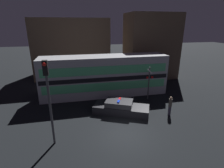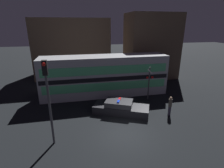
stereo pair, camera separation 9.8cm
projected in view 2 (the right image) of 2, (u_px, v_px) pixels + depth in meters
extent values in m
plane|color=black|center=(125.00, 135.00, 12.87)|extent=(120.00, 120.00, 0.00)
cube|color=#B7BABF|center=(105.00, 76.00, 19.76)|extent=(14.00, 2.88, 4.47)
cube|color=black|center=(107.00, 79.00, 18.41)|extent=(13.72, 0.03, 0.45)
cube|color=#59D88C|center=(107.00, 87.00, 18.67)|extent=(13.30, 0.02, 0.89)
cube|color=#59D88C|center=(107.00, 70.00, 18.09)|extent=(13.30, 0.02, 0.89)
cube|color=black|center=(121.00, 109.00, 16.02)|extent=(5.28, 3.72, 0.71)
cube|color=#333338|center=(119.00, 103.00, 15.87)|extent=(2.84, 2.44, 0.47)
cube|color=blue|center=(118.00, 101.00, 15.53)|extent=(0.41, 0.57, 0.12)
cube|color=red|center=(120.00, 99.00, 16.02)|extent=(0.41, 0.57, 0.12)
cylinder|color=#3F384C|center=(169.00, 111.00, 15.57)|extent=(0.25, 0.25, 0.85)
cylinder|color=#595147|center=(170.00, 103.00, 15.32)|extent=(0.30, 0.30, 0.70)
sphere|color=tan|center=(171.00, 98.00, 15.17)|extent=(0.23, 0.23, 0.23)
cylinder|color=#4C4C51|center=(149.00, 84.00, 18.53)|extent=(0.13, 0.13, 3.56)
sphere|color=red|center=(147.00, 78.00, 18.12)|extent=(0.25, 0.25, 0.25)
sphere|color=red|center=(152.00, 77.00, 18.23)|extent=(0.25, 0.25, 0.25)
cube|color=white|center=(150.00, 71.00, 18.02)|extent=(0.58, 0.03, 0.58)
cylinder|color=#4C4C51|center=(50.00, 111.00, 11.24)|extent=(0.15, 0.15, 4.86)
cube|color=black|center=(45.00, 68.00, 10.31)|extent=(0.30, 0.30, 0.90)
sphere|color=red|center=(44.00, 64.00, 10.05)|extent=(0.23, 0.23, 0.23)
cube|color=brown|center=(72.00, 48.00, 27.18)|extent=(10.92, 6.41, 8.59)
cube|color=brown|center=(151.00, 46.00, 26.14)|extent=(7.24, 5.09, 9.29)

